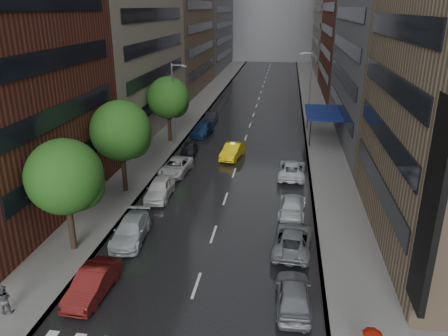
% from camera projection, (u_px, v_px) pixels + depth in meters
% --- Properties ---
extents(ground, '(220.00, 220.00, 0.00)m').
position_uv_depth(ground, '(180.00, 335.00, 21.03)').
color(ground, gray).
rests_on(ground, ground).
extents(road, '(14.00, 140.00, 0.01)m').
position_uv_depth(road, '(256.00, 109.00, 67.43)').
color(road, black).
rests_on(road, ground).
extents(sidewalk_left, '(4.00, 140.00, 0.15)m').
position_uv_depth(sidewalk_left, '(198.00, 106.00, 68.60)').
color(sidewalk_left, gray).
rests_on(sidewalk_left, ground).
extents(sidewalk_right, '(4.00, 140.00, 0.15)m').
position_uv_depth(sidewalk_right, '(315.00, 110.00, 66.23)').
color(sidewalk_right, gray).
rests_on(sidewalk_right, ground).
extents(buildings_right, '(8.05, 109.10, 36.00)m').
position_uv_depth(buildings_right, '(360.00, 5.00, 66.45)').
color(buildings_right, '#937A5B').
rests_on(buildings_right, ground).
extents(building_far, '(40.00, 14.00, 32.00)m').
position_uv_depth(building_far, '(274.00, 2.00, 124.99)').
color(building_far, slate).
rests_on(building_far, ground).
extents(tree_near, '(4.70, 4.70, 7.48)m').
position_uv_depth(tree_near, '(65.00, 177.00, 26.55)').
color(tree_near, '#382619').
rests_on(tree_near, ground).
extents(tree_mid, '(4.95, 4.95, 7.89)m').
position_uv_depth(tree_mid, '(121.00, 131.00, 35.32)').
color(tree_mid, '#382619').
rests_on(tree_mid, ground).
extents(tree_far, '(4.76, 4.76, 7.58)m').
position_uv_depth(tree_far, '(168.00, 98.00, 49.15)').
color(tree_far, '#382619').
rests_on(tree_far, ground).
extents(taxi, '(2.34, 4.81, 1.52)m').
position_uv_depth(taxi, '(232.00, 151.00, 45.31)').
color(taxi, yellow).
rests_on(taxi, ground).
extents(parked_cars_left, '(2.73, 42.73, 1.59)m').
position_uv_depth(parked_cars_left, '(175.00, 168.00, 40.64)').
color(parked_cars_left, '#5C1412').
rests_on(parked_cars_left, ground).
extents(parked_cars_right, '(2.79, 23.89, 1.55)m').
position_uv_depth(parked_cars_right, '(292.00, 214.00, 31.66)').
color(parked_cars_right, slate).
rests_on(parked_cars_right, ground).
extents(ped_black_umbrella, '(0.96, 0.98, 2.09)m').
position_uv_depth(ped_black_umbrella, '(2.00, 292.00, 21.90)').
color(ped_black_umbrella, '#505156').
rests_on(ped_black_umbrella, sidewalk_left).
extents(street_lamp_left, '(1.74, 0.22, 9.00)m').
position_uv_depth(street_lamp_left, '(174.00, 102.00, 48.19)').
color(street_lamp_left, gray).
rests_on(street_lamp_left, sidewalk_left).
extents(street_lamp_right, '(1.74, 0.22, 9.00)m').
position_uv_depth(street_lamp_right, '(310.00, 83.00, 60.08)').
color(street_lamp_right, gray).
rests_on(street_lamp_right, sidewalk_right).
extents(awning, '(4.00, 8.00, 3.12)m').
position_uv_depth(awning, '(323.00, 113.00, 51.24)').
color(awning, navy).
rests_on(awning, sidewalk_right).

